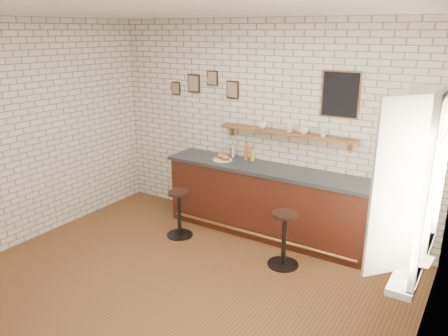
{
  "coord_description": "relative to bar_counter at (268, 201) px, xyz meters",
  "views": [
    {
      "loc": [
        2.81,
        -3.51,
        2.83
      ],
      "look_at": [
        0.03,
        0.9,
        1.18
      ],
      "focal_mm": 35.0,
      "sensor_mm": 36.0,
      "label": 1
    }
  ],
  "objects": [
    {
      "name": "ground",
      "position": [
        -0.26,
        -1.7,
        -0.51
      ],
      "size": [
        5.0,
        5.0,
        0.0
      ],
      "primitive_type": "plane",
      "color": "brown",
      "rests_on": "ground"
    },
    {
      "name": "bar_counter",
      "position": [
        0.0,
        0.0,
        0.0
      ],
      "size": [
        3.1,
        0.65,
        1.01
      ],
      "color": "#461C12",
      "rests_on": "ground"
    },
    {
      "name": "sandwich_plate",
      "position": [
        -0.74,
        -0.03,
        0.51
      ],
      "size": [
        0.28,
        0.28,
        0.01
      ],
      "primitive_type": "cylinder",
      "color": "white",
      "rests_on": "bar_counter"
    },
    {
      "name": "ciabatta_sandwich",
      "position": [
        -0.73,
        -0.03,
        0.55
      ],
      "size": [
        0.23,
        0.16,
        0.07
      ],
      "color": "#DBAA5A",
      "rests_on": "sandwich_plate"
    },
    {
      "name": "potato_chips",
      "position": [
        -0.76,
        -0.03,
        0.52
      ],
      "size": [
        0.26,
        0.19,
        0.0
      ],
      "color": "gold",
      "rests_on": "sandwich_plate"
    },
    {
      "name": "bitters_bottle_brown",
      "position": [
        -0.72,
        0.2,
        0.58
      ],
      "size": [
        0.06,
        0.06,
        0.2
      ],
      "color": "brown",
      "rests_on": "bar_counter"
    },
    {
      "name": "bitters_bottle_white",
      "position": [
        -0.71,
        0.2,
        0.59
      ],
      "size": [
        0.06,
        0.06,
        0.22
      ],
      "color": "white",
      "rests_on": "bar_counter"
    },
    {
      "name": "bitters_bottle_amber",
      "position": [
        -0.47,
        0.2,
        0.61
      ],
      "size": [
        0.06,
        0.06,
        0.27
      ],
      "color": "#A05519",
      "rests_on": "bar_counter"
    },
    {
      "name": "condiment_bottle_yellow",
      "position": [
        -0.37,
        0.2,
        0.58
      ],
      "size": [
        0.06,
        0.06,
        0.18
      ],
      "color": "gold",
      "rests_on": "bar_counter"
    },
    {
      "name": "bar_stool_left",
      "position": [
        -1.04,
        -0.71,
        -0.15
      ],
      "size": [
        0.37,
        0.37,
        0.67
      ],
      "color": "black",
      "rests_on": "ground"
    },
    {
      "name": "bar_stool_right",
      "position": [
        0.57,
        -0.68,
        -0.13
      ],
      "size": [
        0.39,
        0.39,
        0.71
      ],
      "color": "black",
      "rests_on": "ground"
    },
    {
      "name": "wall_shelf",
      "position": [
        0.14,
        0.2,
        0.97
      ],
      "size": [
        2.0,
        0.18,
        0.18
      ],
      "color": "brown",
      "rests_on": "ground"
    },
    {
      "name": "shelf_cup_a",
      "position": [
        -0.22,
        0.2,
        1.04
      ],
      "size": [
        0.18,
        0.18,
        0.1
      ],
      "primitive_type": "imported",
      "rotation": [
        0.0,
        0.0,
        0.67
      ],
      "color": "white",
      "rests_on": "wall_shelf"
    },
    {
      "name": "shelf_cup_b",
      "position": [
        0.19,
        0.2,
        1.04
      ],
      "size": [
        0.15,
        0.15,
        0.1
      ],
      "primitive_type": "imported",
      "rotation": [
        0.0,
        0.0,
        0.86
      ],
      "color": "white",
      "rests_on": "wall_shelf"
    },
    {
      "name": "shelf_cup_c",
      "position": [
        0.4,
        0.2,
        1.04
      ],
      "size": [
        0.14,
        0.14,
        0.1
      ],
      "primitive_type": "imported",
      "rotation": [
        0.0,
        0.0,
        1.34
      ],
      "color": "white",
      "rests_on": "wall_shelf"
    },
    {
      "name": "shelf_cup_d",
      "position": [
        0.67,
        0.2,
        1.04
      ],
      "size": [
        0.12,
        0.12,
        0.1
      ],
      "primitive_type": "imported",
      "rotation": [
        0.0,
        0.0,
        0.1
      ],
      "color": "white",
      "rests_on": "wall_shelf"
    },
    {
      "name": "back_wall_decor",
      "position": [
        -0.04,
        0.28,
        1.54
      ],
      "size": [
        2.96,
        0.02,
        0.56
      ],
      "color": "black",
      "rests_on": "ground"
    },
    {
      "name": "window_sill",
      "position": [
        2.14,
        -1.4,
        0.39
      ],
      "size": [
        0.2,
        1.35,
        0.06
      ],
      "color": "white",
      "rests_on": "ground"
    },
    {
      "name": "casement_window",
      "position": [
        2.09,
        -1.4,
        1.14
      ],
      "size": [
        0.4,
        1.3,
        1.56
      ],
      "color": "white",
      "rests_on": "ground"
    },
    {
      "name": "book_lower",
      "position": [
        2.12,
        -1.5,
        0.43
      ],
      "size": [
        0.21,
        0.25,
        0.02
      ],
      "primitive_type": "imported",
      "rotation": [
        0.0,
        0.0,
        0.34
      ],
      "color": "tan",
      "rests_on": "window_sill"
    },
    {
      "name": "book_upper",
      "position": [
        2.12,
        -1.51,
        0.45
      ],
      "size": [
        0.2,
        0.25,
        0.02
      ],
      "primitive_type": "imported",
      "rotation": [
        0.0,
        0.0,
        -0.09
      ],
      "color": "tan",
      "rests_on": "book_lower"
    }
  ]
}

